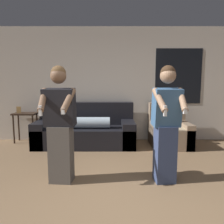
% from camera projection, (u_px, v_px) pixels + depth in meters
% --- Properties ---
extents(ground_plane, '(14.00, 14.00, 0.00)m').
position_uv_depth(ground_plane, '(137.00, 223.00, 2.18)').
color(ground_plane, '#846647').
extents(wall_back, '(6.90, 0.07, 2.70)m').
position_uv_depth(wall_back, '(122.00, 85.00, 5.27)').
color(wall_back, silver).
rests_on(wall_back, ground_plane).
extents(couch, '(2.18, 0.92, 0.94)m').
position_uv_depth(couch, '(85.00, 131.00, 4.92)').
color(couch, black).
rests_on(couch, ground_plane).
extents(armchair, '(0.82, 0.87, 0.93)m').
position_uv_depth(armchair, '(168.00, 132.00, 4.88)').
color(armchair, '#937A60').
rests_on(armchair, ground_plane).
extents(side_table, '(0.53, 0.36, 0.85)m').
position_uv_depth(side_table, '(24.00, 118.00, 5.12)').
color(side_table, '#332319').
rests_on(side_table, ground_plane).
extents(person_left, '(0.48, 0.49, 1.63)m').
position_uv_depth(person_left, '(59.00, 125.00, 3.00)').
color(person_left, '#56514C').
rests_on(person_left, ground_plane).
extents(person_right, '(0.43, 0.50, 1.63)m').
position_uv_depth(person_right, '(165.00, 124.00, 3.00)').
color(person_right, '#384770').
rests_on(person_right, ground_plane).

